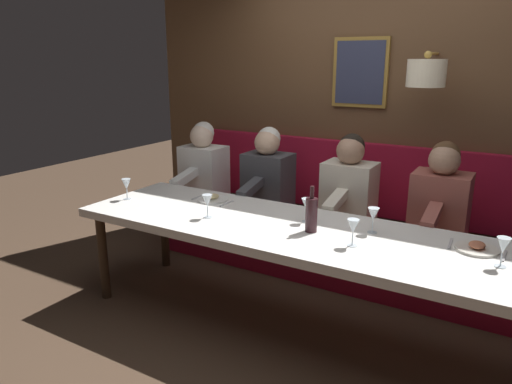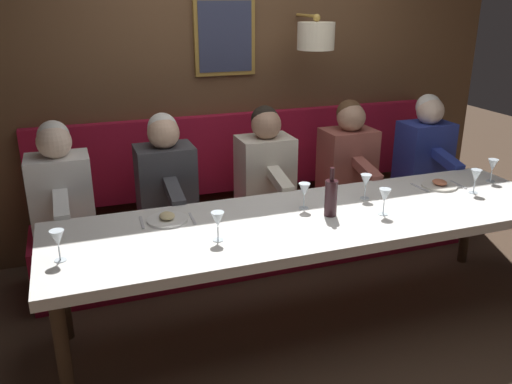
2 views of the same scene
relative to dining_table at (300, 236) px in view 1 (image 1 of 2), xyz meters
The scene contains 17 objects.
ground_plane 0.68m from the dining_table, ahead, with size 12.00×12.00×0.00m, color #4C3828.
dining_table is the anchor object (origin of this frame).
banquette_bench 1.00m from the dining_table, ahead, with size 0.52×3.37×0.45m, color maroon.
back_wall_panel 1.61m from the dining_table, ahead, with size 0.59×4.57×2.90m.
diner_near 1.14m from the dining_table, 38.66° to the right, with size 0.60×0.40×0.79m.
diner_middle 0.89m from the dining_table, ahead, with size 0.60×0.40×0.79m.
diner_far 1.16m from the dining_table, 39.83° to the left, with size 0.60×0.40×0.79m.
diner_farthest 1.69m from the dining_table, 58.42° to the left, with size 0.60×0.40×0.79m.
place_setting_0 0.88m from the dining_table, 75.43° to the left, with size 0.24×0.31×0.05m.
place_setting_1 1.05m from the dining_table, 80.13° to the right, with size 0.24×0.31×0.05m.
wine_glass_0 0.22m from the dining_table, ahead, with size 0.07×0.07×0.16m.
wine_glass_1 1.18m from the dining_table, 90.09° to the right, with size 0.07×0.07×0.16m.
wine_glass_2 0.68m from the dining_table, 101.49° to the left, with size 0.07×0.07×0.16m.
wine_glass_3 0.49m from the dining_table, 69.94° to the right, with size 0.07×0.07×0.16m.
wine_glass_5 0.45m from the dining_table, 106.74° to the right, with size 0.07×0.07×0.16m.
wine_glass_6 1.46m from the dining_table, 93.61° to the left, with size 0.07×0.07×0.16m.
wine_bottle 0.19m from the dining_table, 104.03° to the right, with size 0.08×0.08×0.30m.
Camera 1 is at (-2.64, -1.23, 1.80)m, focal length 33.22 mm.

